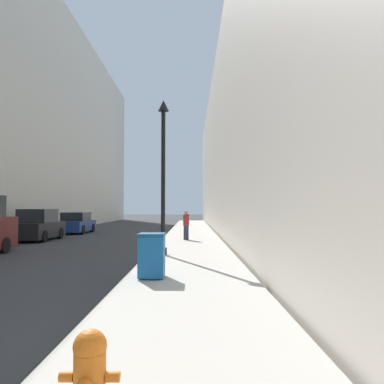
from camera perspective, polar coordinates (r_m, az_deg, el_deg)
sidewalk_right at (r=20.23m, az=-0.03°, el=-7.44°), size 3.22×60.00×0.14m
building_right_stone at (r=29.51m, az=15.25°, el=6.31°), size 12.00×60.00×12.54m
fire_hydrant at (r=3.64m, az=-15.22°, el=-24.27°), size 0.52×0.40×0.66m
trash_bin at (r=9.27m, az=-6.03°, el=-9.50°), size 0.63×0.70×1.08m
lamppost at (r=13.78m, az=-4.30°, el=4.21°), size 0.40×0.40×5.68m
parked_sedan_near at (r=22.88m, az=-22.32°, el=-4.85°), size 1.86×4.14×1.76m
parked_sedan_far at (r=28.46m, az=-17.13°, el=-4.61°), size 1.88×4.28×1.50m
pedestrian_on_sidewalk at (r=19.95m, az=-0.79°, el=-5.06°), size 0.31×0.20×1.56m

